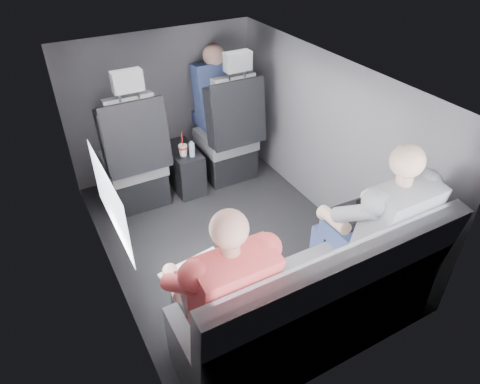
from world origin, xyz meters
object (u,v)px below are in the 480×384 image
front_seat_left (135,164)px  laptop_black (366,212)px  front_seat_right (229,140)px  soda_cup (183,150)px  passenger_front_right (215,95)px  water_bottle (192,149)px  rear_bench (311,306)px  center_console (184,168)px  passenger_rear_right (375,227)px  laptop_white (203,275)px  passenger_rear_left (221,292)px

front_seat_left → laptop_black: size_ratio=3.47×
front_seat_right → soda_cup: front_seat_right is taller
passenger_front_right → water_bottle: bearing=-138.4°
water_bottle → rear_bench: bearing=-91.0°
rear_bench → laptop_black: (0.56, 0.24, 0.33)m
center_console → passenger_rear_right: 1.96m
center_console → water_bottle: (0.03, -0.15, 0.27)m
passenger_front_right → soda_cup: bearing=-145.3°
front_seat_right → center_console: (-0.45, 0.04, -0.20)m
center_console → laptop_black: bearing=-71.7°
front_seat_left → rear_bench: 1.96m
rear_bench → passenger_rear_right: (0.51, 0.09, 0.33)m
passenger_front_right → center_console: bearing=-154.0°
center_console → laptop_white: 1.85m
front_seat_left → center_console: (0.45, 0.04, -0.20)m
center_console → water_bottle: bearing=-78.0°
passenger_rear_left → front_seat_right: bearing=61.4°
water_bottle → passenger_rear_right: passenger_rear_right is taller
laptop_black → passenger_rear_left: passenger_rear_left is taller
soda_cup → laptop_black: size_ratio=0.65×
front_seat_left → laptop_white: bearing=-94.1°
water_bottle → passenger_front_right: passenger_front_right is taller
front_seat_right → passenger_rear_right: 1.82m
laptop_white → passenger_rear_left: bearing=-75.9°
passenger_rear_left → laptop_black: bearing=7.3°
front_seat_left → passenger_front_right: size_ratio=1.61×
front_seat_left → passenger_front_right: bearing=16.0°
water_bottle → laptop_black: laptop_black is taller
front_seat_left → laptop_white: front_seat_left is taller
front_seat_left → water_bottle: size_ratio=8.85×
front_seat_right → laptop_black: bearing=-86.1°
soda_cup → laptop_white: size_ratio=0.59×
passenger_rear_left → passenger_rear_right: passenger_rear_right is taller
rear_bench → soda_cup: size_ratio=6.76×
laptop_black → passenger_front_right: passenger_front_right is taller
center_console → laptop_black: laptop_black is taller
rear_bench → laptop_black: bearing=22.8°
rear_bench → water_bottle: rear_bench is taller
passenger_rear_right → front_seat_right: bearing=91.8°
front_seat_right → passenger_front_right: size_ratio=1.61×
front_seat_right → rear_bench: (-0.45, -1.90, -0.09)m
front_seat_right → center_console: 0.49m
water_bottle → laptop_white: (-0.60, -1.56, 0.17)m
passenger_rear_left → passenger_rear_right: (1.04, -0.00, 0.01)m
soda_cup → passenger_rear_right: passenger_rear_right is taller
water_bottle → front_seat_left: bearing=167.0°
water_bottle → laptop_white: size_ratio=0.36×
front_seat_right → passenger_rear_left: size_ratio=1.05×
laptop_white → passenger_front_right: bearing=62.2°
front_seat_right → passenger_rear_right: (0.06, -1.81, 0.24)m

